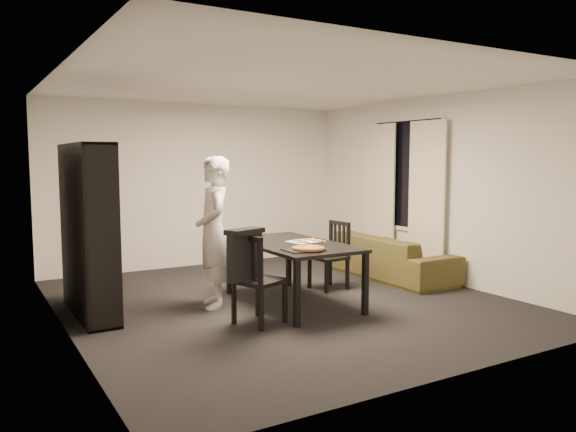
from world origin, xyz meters
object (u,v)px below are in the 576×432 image
person (214,232)px  baking_tray (303,250)px  bookshelf (88,230)px  sofa (390,256)px  chair_right (333,250)px  pepperoni_pizza (308,248)px  dining_table (292,248)px  chair_left (254,274)px

person → baking_tray: bearing=50.7°
bookshelf → person: bookshelf is taller
bookshelf → sofa: bearing=-2.4°
person → baking_tray: person is taller
chair_right → baking_tray: size_ratio=2.25×
person → sofa: size_ratio=0.83×
bookshelf → pepperoni_pizza: (2.04, -1.33, -0.18)m
dining_table → chair_right: chair_right is taller
chair_left → baking_tray: 0.65m
bookshelf → pepperoni_pizza: bearing=-33.0°
person → chair_right: bearing=105.9°
dining_table → baking_tray: bearing=-108.8°
dining_table → chair_right: bearing=25.0°
dining_table → sofa: size_ratio=0.84×
chair_right → person: size_ratio=0.51×
bookshelf → baking_tray: (2.00, -1.29, -0.21)m
dining_table → pepperoni_pizza: 0.60m
chair_right → pepperoni_pizza: 1.45m
bookshelf → chair_right: bookshelf is taller
chair_left → pepperoni_pizza: (0.66, -0.02, 0.22)m
bookshelf → dining_table: bearing=-18.9°
bookshelf → chair_left: (1.38, -1.30, -0.40)m
chair_left → baking_tray: (0.61, 0.01, 0.20)m
chair_left → baking_tray: size_ratio=2.39×
baking_tray → pepperoni_pizza: 0.06m
dining_table → chair_left: (-0.80, -0.55, -0.13)m
bookshelf → chair_left: 1.94m
chair_right → sofa: bearing=92.9°
dining_table → person: size_ratio=1.01×
dining_table → chair_left: 0.98m
baking_tray → person: bearing=126.9°
bookshelf → person: bearing=-16.6°
chair_left → person: size_ratio=0.54×
bookshelf → person: 1.39m
sofa → chair_right: bearing=98.0°
bookshelf → chair_right: 3.12m
dining_table → baking_tray: size_ratio=4.43×
person → sofa: person is taller
bookshelf → baking_tray: 2.39m
pepperoni_pizza → sofa: (2.16, 1.15, -0.46)m
bookshelf → pepperoni_pizza: 2.44m
sofa → pepperoni_pizza: bearing=118.1°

